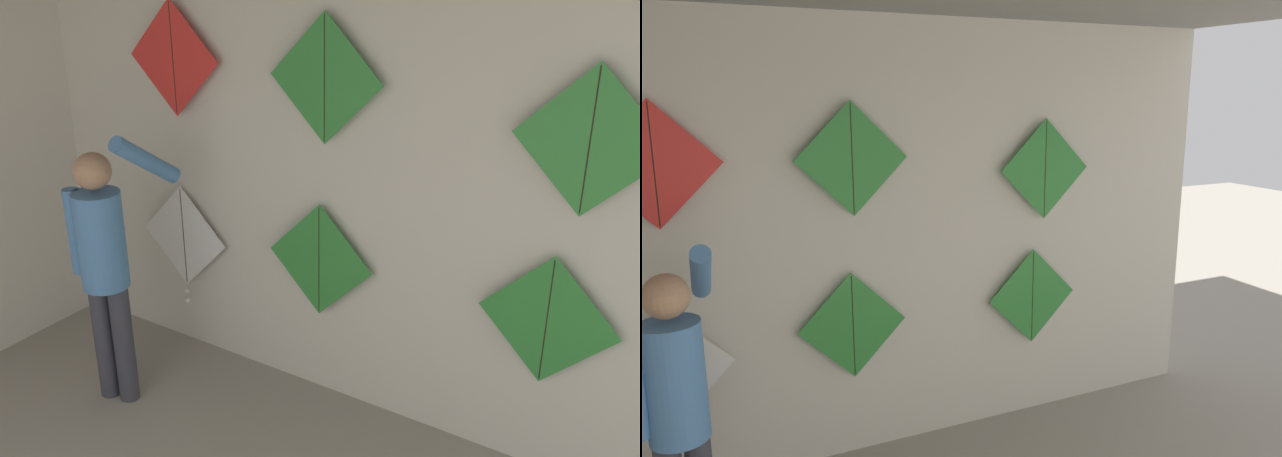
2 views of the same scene
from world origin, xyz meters
TOP-DOWN VIEW (x-y plane):
  - back_panel at (0.00, 4.18)m, footprint 5.21×0.06m
  - shopkeeper at (-1.13, 3.41)m, footprint 0.41×0.62m
  - kite_0 at (-1.16, 4.09)m, footprint 0.69×0.04m
  - kite_1 at (-0.11, 4.09)m, footprint 0.69×0.01m
  - kite_2 at (1.21, 4.09)m, footprint 0.69×0.01m
  - kite_3 at (-1.14, 4.09)m, footprint 0.69×0.01m
  - kite_4 at (-0.07, 4.09)m, footprint 0.69×0.01m
  - kite_5 at (1.28, 4.09)m, footprint 0.69×0.01m

SIDE VIEW (x-z plane):
  - kite_0 at x=-1.16m, z-range 0.38..1.21m
  - kite_1 at x=-0.11m, z-range 0.56..1.25m
  - kite_2 at x=1.21m, z-range 0.56..1.26m
  - shopkeeper at x=-1.13m, z-range 0.11..1.77m
  - back_panel at x=0.00m, z-range 0.00..2.80m
  - kite_5 at x=1.28m, z-range 1.47..2.16m
  - kite_4 at x=-0.07m, z-range 1.60..2.30m
  - kite_3 at x=-1.14m, z-range 1.62..2.31m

